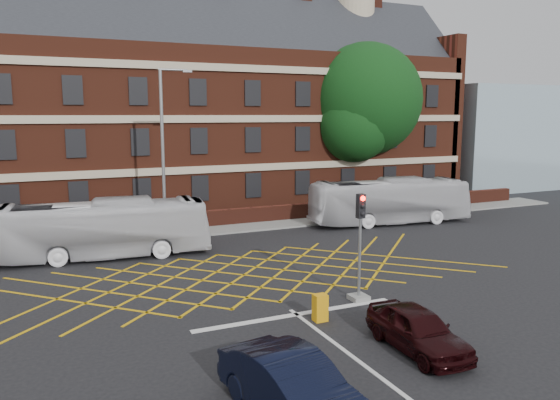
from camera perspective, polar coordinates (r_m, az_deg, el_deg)
name	(u,v)px	position (r m, az deg, el deg)	size (l,w,h in m)	color
ground	(260,288)	(23.60, -2.05, -9.13)	(120.00, 120.00, 0.00)	black
victorian_building	(154,107)	(43.65, -13.00, 9.41)	(51.00, 12.17, 20.40)	#572416
boundary_wall	(183,221)	(35.47, -10.07, -2.19)	(56.00, 0.50, 1.10)	#4E1F14
far_pavement	(188,232)	(34.62, -9.64, -3.28)	(60.00, 3.00, 0.12)	slate
glass_block	(491,137)	(59.63, 21.23, 6.13)	(14.00, 10.00, 10.00)	#99B2BF
box_junction_hatching	(244,275)	(25.38, -3.79, -7.82)	(11.50, 0.12, 0.02)	#CC990C
stop_line	(296,314)	(20.59, 1.73, -11.86)	(8.00, 0.30, 0.02)	silver
centre_line	(405,396)	(15.54, 12.97, -19.37)	(0.15, 14.00, 0.02)	silver
bus_left	(102,229)	(29.40, -18.09, -2.90)	(2.53, 10.82, 3.01)	silver
bus_right	(390,201)	(37.42, 11.41, -0.12)	(2.57, 10.98, 3.06)	silver
car_navy	(293,388)	(13.94, 1.41, -19.01)	(1.67, 4.80, 1.58)	black
car_maroon	(418,329)	(17.98, 14.19, -12.97)	(1.64, 4.07, 1.39)	black
deciduous_tree	(365,107)	(44.53, 8.88, 9.55)	(8.93, 8.93, 12.94)	black
traffic_light_near	(360,257)	(21.79, 8.32, -5.92)	(0.70, 0.70, 4.27)	slate
street_lamp	(165,184)	(31.20, -11.93, 1.61)	(2.25, 1.00, 9.78)	slate
utility_cabinet	(320,308)	(19.90, 4.21, -11.17)	(0.48, 0.39, 0.98)	orange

